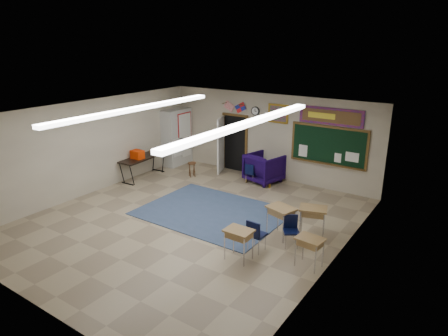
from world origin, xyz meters
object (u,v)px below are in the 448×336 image
Objects in this scene: wingback_armchair at (264,168)px; student_desk_front_left at (281,220)px; folding_table at (143,166)px; student_desk_front_right at (312,221)px; wooden_stool at (192,169)px.

wingback_armchair is 1.38× the size of student_desk_front_left.
student_desk_front_left is (2.32, -3.36, -0.06)m from wingback_armchair.
folding_table is (-6.13, 1.30, -0.02)m from student_desk_front_left.
student_desk_front_right is at bearing -10.97° from folding_table.
folding_table reaches higher than wingback_armchair.
wingback_armchair is 0.58× the size of folding_table.
student_desk_front_right is at bearing -19.66° from wooden_stool.
student_desk_front_left is 1.54× the size of wooden_stool.
wingback_armchair reaches higher than student_desk_front_right.
wingback_armchair reaches higher than wooden_stool.
folding_table reaches higher than wooden_stool.
wingback_armchair is at bearing 24.68° from folding_table.
wingback_armchair is 4.33m from folding_table.
wooden_stool is (-2.43, -0.99, -0.24)m from wingback_armchair.
wingback_armchair is 4.18m from student_desk_front_right.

